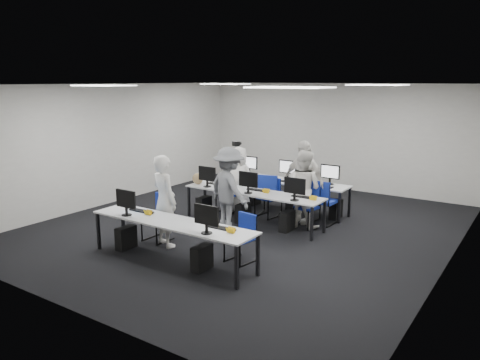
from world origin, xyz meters
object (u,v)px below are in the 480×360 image
Objects in this scene: chair_7 at (324,210)px; student_1 at (303,189)px; desk_front at (172,224)px; desk_mid at (253,194)px; chair_1 at (241,247)px; photographer at (229,189)px; chair_0 at (158,226)px; student_2 at (238,179)px; chair_2 at (228,201)px; student_3 at (303,182)px; chair_4 at (307,215)px; chair_3 at (268,205)px; chair_5 at (238,198)px; chair_6 at (270,202)px; student_0 at (165,201)px.

student_1 is (-0.30, -0.44, 0.52)m from chair_7.
chair_7 reaches higher than desk_front.
chair_1 reaches higher than desk_mid.
photographer is (-0.20, 2.00, 0.19)m from desk_front.
chair_7 reaches higher than chair_0.
student_2 reaches higher than chair_7.
desk_front is at bearing -77.02° from chair_2.
student_3 reaches higher than chair_0.
desk_front is 3.66× the size of chair_2.
chair_4 is 0.75m from student_3.
chair_3 is 1.14m from student_1.
photographer reaches higher than desk_front.
chair_5 is (0.05, 2.74, -0.02)m from chair_0.
chair_3 reaches higher than chair_2.
student_1 is (0.97, 3.06, 0.15)m from desk_front.
chair_7 is at bearing -11.27° from chair_6.
photographer reaches higher than student_1.
student_1 is at bearing -52.29° from student_3.
chair_4 is (1.08, -0.21, -0.01)m from chair_3.
chair_7 reaches higher than chair_1.
student_1 is at bearing 72.43° from desk_front.
photographer reaches higher than chair_2.
student_3 reaches higher than chair_2.
photographer reaches higher than chair_5.
chair_7 is 0.56× the size of photographer.
student_1 reaches higher than desk_mid.
student_2 is 0.89× the size of photographer.
chair_4 is (0.09, 2.41, 0.01)m from chair_1.
chair_2 is 2.05m from chair_4.
chair_6 is at bearing -84.12° from student_0.
student_3 is (1.80, 2.68, 0.62)m from chair_0.
chair_2 is at bearing 138.73° from chair_1.
student_2 is (0.15, 2.60, 0.49)m from chair_0.
chair_2 is 0.99m from chair_3.
chair_1 is at bearing -158.77° from student_0.
desk_front is 3.24m from chair_2.
chair_3 is 1.05× the size of chair_5.
chair_2 is 0.50× the size of photographer.
chair_7 is at bearing -119.89° from student_1.
chair_6 is at bearing -175.96° from student_3.
chair_2 is at bearing 154.90° from desk_mid.
chair_0 is 3.29m from student_3.
chair_0 is at bearing -4.44° from student_0.
chair_4 is at bearing -120.70° from photographer.
student_2 reaches higher than chair_6.
student_2 is (-0.76, -0.19, 0.47)m from chair_6.
desk_mid is 3.66× the size of chair_2.
student_3 is at bearing 138.76° from chair_4.
chair_7 reaches higher than chair_5.
student_0 reaches higher than desk_mid.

